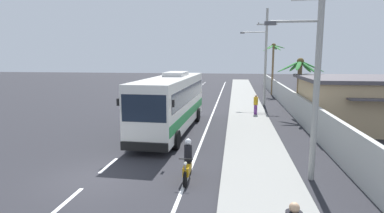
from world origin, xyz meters
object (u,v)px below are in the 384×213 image
Objects in this scene: roadside_building at (382,102)px; pedestrian_midwalk at (256,104)px; coach_bus_foreground at (172,101)px; utility_pole_mid at (265,55)px; utility_pole_nearest at (316,69)px; palm_nearest at (273,57)px; palm_second at (300,75)px; motorcycle_beside_bus at (188,163)px.

pedestrian_midwalk is at bearing 159.92° from roadside_building.
pedestrian_midwalk is (5.89, 6.29, -1.02)m from coach_bus_foreground.
utility_pole_nearest is at bearing -89.47° from utility_pole_mid.
utility_pole_nearest is 1.27× the size of palm_nearest.
palm_second is at bearing 147.88° from roadside_building.
palm_nearest is at bearing 78.68° from utility_pole_mid.
roadside_building is (7.34, -9.20, -3.32)m from utility_pole_mid.
motorcycle_beside_bus is at bearing -102.92° from utility_pole_mid.
utility_pole_mid reaches higher than pedestrian_midwalk.
coach_bus_foreground reaches higher than pedestrian_midwalk.
utility_pole_mid reaches higher than motorcycle_beside_bus.
palm_nearest is (3.01, 15.40, 3.89)m from pedestrian_midwalk.
coach_bus_foreground is 1.39× the size of utility_pole_nearest.
utility_pole_mid is 1.99× the size of palm_second.
palm_second is (0.42, -15.33, -1.46)m from palm_nearest.
pedestrian_midwalk is 4.20m from palm_second.
palm_nearest is at bearing 86.71° from utility_pole_nearest.
coach_bus_foreground is at bearing -167.47° from roadside_building.
utility_pole_mid is (7.03, 12.39, 3.08)m from coach_bus_foreground.
palm_nearest is (8.90, 21.70, 2.87)m from coach_bus_foreground.
utility_pole_nearest is at bearing -98.62° from palm_second.
utility_pole_nearest is 14.05m from palm_second.
utility_pole_nearest is 13.14m from roadside_building.
coach_bus_foreground is 11.37m from palm_second.
palm_nearest is 1.36× the size of palm_second.
palm_second is at bearing -32.13° from pedestrian_midwalk.
palm_nearest is 15.41m from palm_second.
roadside_building is (14.37, 3.19, -0.24)m from coach_bus_foreground.
utility_pole_nearest is 1.74× the size of palm_second.
utility_pole_mid is (-0.18, 19.88, 0.61)m from utility_pole_nearest.
coach_bus_foreground is 8.68m from pedestrian_midwalk.
coach_bus_foreground is 23.62m from palm_nearest.
roadside_building is at bearing -32.12° from palm_second.
palm_second is at bearing -69.25° from utility_pole_mid.
utility_pole_nearest reaches higher than palm_nearest.
motorcycle_beside_bus is 0.18× the size of roadside_building.
utility_pole_mid is at bearing 77.08° from motorcycle_beside_bus.
palm_second is at bearing 81.38° from utility_pole_nearest.
roadside_building is (7.15, 10.68, -2.71)m from utility_pole_nearest.
roadside_building is (5.47, -18.50, -3.11)m from palm_nearest.
palm_second is 6.19m from roadside_building.
motorcycle_beside_bus is at bearing -136.65° from roadside_building.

